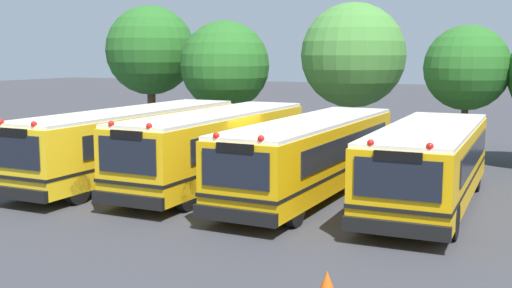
# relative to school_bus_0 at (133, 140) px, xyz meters

# --- Properties ---
(ground_plane) EXTENTS (160.00, 160.00, 0.00)m
(ground_plane) POSITION_rel_school_bus_0_xyz_m (5.42, 0.05, -1.43)
(ground_plane) COLOR #38383D
(school_bus_0) EXTENTS (2.53, 11.71, 2.72)m
(school_bus_0) POSITION_rel_school_bus_0_xyz_m (0.00, 0.00, 0.00)
(school_bus_0) COLOR yellow
(school_bus_0) RESTS_ON ground_plane
(school_bus_1) EXTENTS (2.48, 10.48, 2.76)m
(school_bus_1) POSITION_rel_school_bus_0_xyz_m (3.54, 0.14, 0.02)
(school_bus_1) COLOR yellow
(school_bus_1) RESTS_ON ground_plane
(school_bus_2) EXTENTS (2.58, 10.99, 2.64)m
(school_bus_2) POSITION_rel_school_bus_0_xyz_m (7.18, 0.17, -0.04)
(school_bus_2) COLOR #EAA80C
(school_bus_2) RESTS_ON ground_plane
(school_bus_3) EXTENTS (2.87, 9.80, 2.62)m
(school_bus_3) POSITION_rel_school_bus_0_xyz_m (10.99, 0.14, -0.05)
(school_bus_3) COLOR #EAA80C
(school_bus_3) RESTS_ON ground_plane
(tree_0) EXTENTS (4.91, 4.91, 7.32)m
(tree_0) POSITION_rel_school_bus_0_xyz_m (-6.03, 9.97, 3.41)
(tree_0) COLOR #4C3823
(tree_0) RESTS_ON ground_plane
(tree_1) EXTENTS (4.52, 4.52, 6.35)m
(tree_1) POSITION_rel_school_bus_0_xyz_m (-1.06, 9.13, 2.70)
(tree_1) COLOR #4C3823
(tree_1) RESTS_ON ground_plane
(tree_2) EXTENTS (5.10, 5.10, 7.16)m
(tree_2) POSITION_rel_school_bus_0_xyz_m (5.20, 10.67, 3.17)
(tree_2) COLOR #4C3823
(tree_2) RESTS_ON ground_plane
(tree_3) EXTENTS (3.61, 3.61, 5.89)m
(tree_3) POSITION_rel_school_bus_0_xyz_m (10.72, 8.85, 2.68)
(tree_3) COLOR #4C3823
(tree_3) RESTS_ON ground_plane
(traffic_cone) EXTENTS (0.38, 0.38, 0.50)m
(traffic_cone) POSITION_rel_school_bus_0_xyz_m (10.62, -8.08, -1.18)
(traffic_cone) COLOR #EA5914
(traffic_cone) RESTS_ON ground_plane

